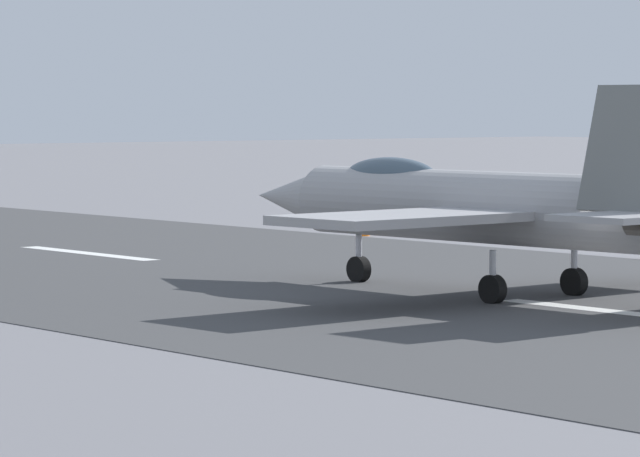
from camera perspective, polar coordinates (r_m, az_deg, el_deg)
ground_plane at (r=48.62m, az=8.84°, el=-2.48°), size 400.00×400.00×0.00m
runway_strip at (r=48.60m, az=8.85°, el=-2.47°), size 240.00×26.00×0.02m
fighter_jet at (r=52.77m, az=4.79°, el=0.70°), size 17.73×14.71×5.66m
marker_cone_far at (r=76.53m, az=1.31°, el=-0.02°), size 0.44×0.44×0.55m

